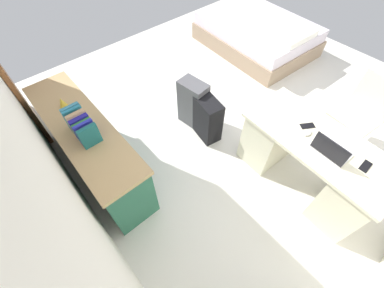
{
  "coord_description": "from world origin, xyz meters",
  "views": [
    {
      "loc": [
        -1.44,
        2.15,
        2.55
      ],
      "look_at": [
        -0.31,
        1.17,
        0.6
      ],
      "focal_mm": 23.38,
      "sensor_mm": 36.0,
      "label": 1
    }
  ],
  "objects_px": {
    "bed": "(257,34)",
    "cell_phone_near_laptop": "(366,166)",
    "suitcase_spare_grey": "(193,104)",
    "desk": "(308,161)",
    "cell_phone_by_mouse": "(307,126)",
    "credenza": "(92,148)",
    "laptop": "(331,150)",
    "figurine_small": "(62,102)",
    "computer_mouse": "(307,133)",
    "office_chair": "(355,119)",
    "suitcase_black": "(208,119)"
  },
  "relations": [
    {
      "from": "bed",
      "to": "cell_phone_near_laptop",
      "type": "xyz_separation_m",
      "value": [
        -2.55,
        1.75,
        0.49
      ]
    },
    {
      "from": "bed",
      "to": "suitcase_spare_grey",
      "type": "height_order",
      "value": "suitcase_spare_grey"
    },
    {
      "from": "cell_phone_by_mouse",
      "to": "cell_phone_near_laptop",
      "type": "bearing_deg",
      "value": -150.59
    },
    {
      "from": "credenza",
      "to": "cell_phone_near_laptop",
      "type": "xyz_separation_m",
      "value": [
        -2.03,
        -1.66,
        0.35
      ]
    },
    {
      "from": "office_chair",
      "to": "computer_mouse",
      "type": "relative_size",
      "value": 9.4
    },
    {
      "from": "cell_phone_by_mouse",
      "to": "credenza",
      "type": "bearing_deg",
      "value": 81.44
    },
    {
      "from": "suitcase_black",
      "to": "computer_mouse",
      "type": "xyz_separation_m",
      "value": [
        -1.05,
        -0.29,
        0.45
      ]
    },
    {
      "from": "laptop",
      "to": "figurine_small",
      "type": "xyz_separation_m",
      "value": [
        2.08,
        1.55,
        0.05
      ]
    },
    {
      "from": "suitcase_spare_grey",
      "to": "cell_phone_near_laptop",
      "type": "height_order",
      "value": "cell_phone_near_laptop"
    },
    {
      "from": "suitcase_spare_grey",
      "to": "computer_mouse",
      "type": "distance_m",
      "value": 1.43
    },
    {
      "from": "laptop",
      "to": "figurine_small",
      "type": "bearing_deg",
      "value": 36.72
    },
    {
      "from": "desk",
      "to": "figurine_small",
      "type": "height_order",
      "value": "figurine_small"
    },
    {
      "from": "bed",
      "to": "figurine_small",
      "type": "distance_m",
      "value": 3.46
    },
    {
      "from": "suitcase_black",
      "to": "laptop",
      "type": "distance_m",
      "value": 1.41
    },
    {
      "from": "cell_phone_near_laptop",
      "to": "figurine_small",
      "type": "xyz_separation_m",
      "value": [
        2.36,
        1.66,
        0.09
      ]
    },
    {
      "from": "bed",
      "to": "cell_phone_near_laptop",
      "type": "bearing_deg",
      "value": 145.59
    },
    {
      "from": "office_chair",
      "to": "credenza",
      "type": "xyz_separation_m",
      "value": [
        1.65,
        2.54,
        -0.03
      ]
    },
    {
      "from": "computer_mouse",
      "to": "figurine_small",
      "type": "xyz_separation_m",
      "value": [
        1.82,
        1.6,
        0.08
      ]
    },
    {
      "from": "bed",
      "to": "cell_phone_by_mouse",
      "type": "distance_m",
      "value": 2.65
    },
    {
      "from": "desk",
      "to": "cell_phone_by_mouse",
      "type": "xyz_separation_m",
      "value": [
        0.19,
        -0.05,
        0.35
      ]
    },
    {
      "from": "suitcase_spare_grey",
      "to": "laptop",
      "type": "bearing_deg",
      "value": -179.52
    },
    {
      "from": "suitcase_black",
      "to": "figurine_small",
      "type": "xyz_separation_m",
      "value": [
        0.77,
        1.31,
        0.54
      ]
    },
    {
      "from": "computer_mouse",
      "to": "figurine_small",
      "type": "height_order",
      "value": "figurine_small"
    },
    {
      "from": "computer_mouse",
      "to": "figurine_small",
      "type": "bearing_deg",
      "value": 43.9
    },
    {
      "from": "bed",
      "to": "cell_phone_by_mouse",
      "type": "relative_size",
      "value": 14.49
    },
    {
      "from": "credenza",
      "to": "computer_mouse",
      "type": "distance_m",
      "value": 2.21
    },
    {
      "from": "office_chair",
      "to": "credenza",
      "type": "height_order",
      "value": "office_chair"
    },
    {
      "from": "bed",
      "to": "suitcase_black",
      "type": "xyz_separation_m",
      "value": [
        -0.96,
        2.09,
        0.04
      ]
    },
    {
      "from": "suitcase_black",
      "to": "computer_mouse",
      "type": "bearing_deg",
      "value": -154.74
    },
    {
      "from": "office_chair",
      "to": "laptop",
      "type": "xyz_separation_m",
      "value": [
        -0.09,
        0.99,
        0.36
      ]
    },
    {
      "from": "bed",
      "to": "laptop",
      "type": "relative_size",
      "value": 6.17
    },
    {
      "from": "suitcase_black",
      "to": "suitcase_spare_grey",
      "type": "xyz_separation_m",
      "value": [
        0.3,
        -0.02,
        0.04
      ]
    },
    {
      "from": "computer_mouse",
      "to": "cell_phone_near_laptop",
      "type": "bearing_deg",
      "value": -171.13
    },
    {
      "from": "suitcase_spare_grey",
      "to": "figurine_small",
      "type": "relative_size",
      "value": 5.9
    },
    {
      "from": "computer_mouse",
      "to": "bed",
      "type": "bearing_deg",
      "value": -39.45
    },
    {
      "from": "desk",
      "to": "bed",
      "type": "bearing_deg",
      "value": -39.54
    },
    {
      "from": "computer_mouse",
      "to": "suitcase_spare_grey",
      "type": "bearing_deg",
      "value": 13.84
    },
    {
      "from": "credenza",
      "to": "suitcase_spare_grey",
      "type": "xyz_separation_m",
      "value": [
        -0.14,
        -1.33,
        -0.06
      ]
    },
    {
      "from": "desk",
      "to": "laptop",
      "type": "distance_m",
      "value": 0.42
    },
    {
      "from": "suitcase_black",
      "to": "figurine_small",
      "type": "relative_size",
      "value": 5.24
    },
    {
      "from": "bed",
      "to": "computer_mouse",
      "type": "distance_m",
      "value": 2.75
    },
    {
      "from": "cell_phone_near_laptop",
      "to": "suitcase_spare_grey",
      "type": "bearing_deg",
      "value": 8.18
    },
    {
      "from": "credenza",
      "to": "suitcase_spare_grey",
      "type": "distance_m",
      "value": 1.34
    },
    {
      "from": "bed",
      "to": "cell_phone_by_mouse",
      "type": "xyz_separation_m",
      "value": [
        -1.95,
        1.72,
        0.49
      ]
    },
    {
      "from": "laptop",
      "to": "suitcase_spare_grey",
      "type": "bearing_deg",
      "value": 7.68
    },
    {
      "from": "desk",
      "to": "office_chair",
      "type": "height_order",
      "value": "office_chair"
    },
    {
      "from": "credenza",
      "to": "laptop",
      "type": "relative_size",
      "value": 5.63
    },
    {
      "from": "cell_phone_near_laptop",
      "to": "office_chair",
      "type": "bearing_deg",
      "value": -68.49
    },
    {
      "from": "desk",
      "to": "cell_phone_near_laptop",
      "type": "height_order",
      "value": "cell_phone_near_laptop"
    },
    {
      "from": "desk",
      "to": "suitcase_black",
      "type": "bearing_deg",
      "value": 15.05
    }
  ]
}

